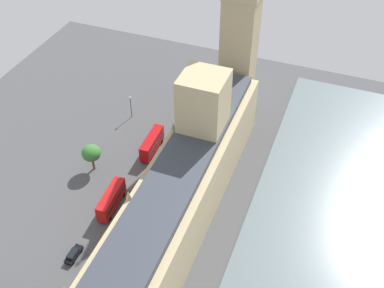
{
  "coord_description": "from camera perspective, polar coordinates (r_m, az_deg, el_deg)",
  "views": [
    {
      "loc": [
        -27.98,
        61.8,
        81.97
      ],
      "look_at": [
        1.0,
        -14.17,
        9.04
      ],
      "focal_mm": 43.77,
      "sensor_mm": 36.0,
      "label": 1
    }
  ],
  "objects": [
    {
      "name": "parliament_building",
      "position": [
        100.22,
        -0.91,
        -4.79
      ],
      "size": [
        13.51,
        72.65,
        29.32
      ],
      "color": "tan",
      "rests_on": "ground"
    },
    {
      "name": "double_decker_bus_far_end",
      "position": [
        119.45,
        -4.91,
        0.09
      ],
      "size": [
        2.96,
        10.59,
        4.75
      ],
      "rotation": [
        0.0,
        0.0,
        0.04
      ],
      "color": "#B20C0F",
      "rests_on": "ground"
    },
    {
      "name": "ground_plane",
      "position": [
        106.4,
        -2.24,
        -8.54
      ],
      "size": [
        142.65,
        142.65,
        0.0
      ],
      "primitive_type": "plane",
      "color": "#4C4C4F"
    },
    {
      "name": "double_decker_bus_leading",
      "position": [
        107.19,
        -9.81,
        -6.69
      ],
      "size": [
        3.13,
        10.63,
        4.75
      ],
      "rotation": [
        0.0,
        0.0,
        0.06
      ],
      "color": "red",
      "rests_on": "ground"
    },
    {
      "name": "street_lamp_opposite_hall",
      "position": [
        129.7,
        -7.5,
        4.96
      ],
      "size": [
        0.56,
        0.56,
        6.94
      ],
      "color": "black",
      "rests_on": "ground"
    },
    {
      "name": "pedestrian_under_trees",
      "position": [
        127.93,
        0.33,
        2.44
      ],
      "size": [
        0.57,
        0.47,
        1.5
      ],
      "rotation": [
        0.0,
        0.0,
        4.84
      ],
      "color": "black",
      "rests_on": "ground"
    },
    {
      "name": "river_thames",
      "position": [
        102.79,
        16.55,
        -13.51
      ],
      "size": [
        38.97,
        128.39,
        0.25
      ],
      "primitive_type": "cube",
      "color": "slate",
      "rests_on": "ground"
    },
    {
      "name": "plane_tree_near_tower",
      "position": [
        115.01,
        -12.17,
        -1.1
      ],
      "size": [
        4.65,
        4.65,
        7.3
      ],
      "color": "brown",
      "rests_on": "ground"
    },
    {
      "name": "clock_tower",
      "position": [
        116.84,
        6.13,
        16.33
      ],
      "size": [
        9.29,
        9.29,
        61.75
      ],
      "color": "tan",
      "rests_on": "ground"
    },
    {
      "name": "pedestrian_corner",
      "position": [
        117.76,
        -2.13,
        -1.79
      ],
      "size": [
        0.59,
        0.65,
        1.52
      ],
      "rotation": [
        0.0,
        0.0,
        5.73
      ],
      "color": "gray",
      "rests_on": "ground"
    },
    {
      "name": "car_black_kerbside",
      "position": [
        101.72,
        -14.24,
        -12.91
      ],
      "size": [
        1.87,
        4.79,
        1.74
      ],
      "rotation": [
        0.0,
        0.0,
        3.13
      ],
      "color": "black",
      "rests_on": "ground"
    }
  ]
}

